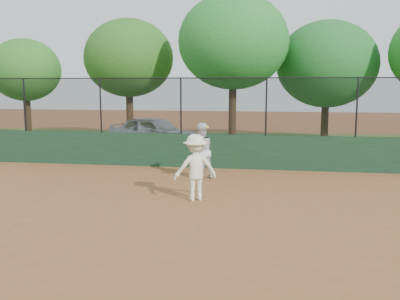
# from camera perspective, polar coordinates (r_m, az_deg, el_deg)

# --- Properties ---
(ground) EXTENTS (80.00, 80.00, 0.00)m
(ground) POSITION_cam_1_polar(r_m,az_deg,el_deg) (10.36, -6.39, -8.25)
(ground) COLOR brown
(ground) RESTS_ON ground
(back_wall) EXTENTS (26.00, 0.20, 1.20)m
(back_wall) POSITION_cam_1_polar(r_m,az_deg,el_deg) (15.96, -0.66, -0.09)
(back_wall) COLOR #1C3E24
(back_wall) RESTS_ON ground
(grass_strip) EXTENTS (36.00, 12.00, 0.01)m
(grass_strip) POSITION_cam_1_polar(r_m,az_deg,el_deg) (21.92, 2.01, 0.65)
(grass_strip) COLOR #33581B
(grass_strip) RESTS_ON ground
(parked_car) EXTENTS (4.75, 3.12, 1.50)m
(parked_car) POSITION_cam_1_polar(r_m,az_deg,el_deg) (20.63, -5.86, 2.22)
(parked_car) COLOR #A8ABB1
(parked_car) RESTS_ON ground
(player_second) EXTENTS (1.08, 1.08, 1.77)m
(player_second) POSITION_cam_1_polar(r_m,az_deg,el_deg) (13.95, 0.09, -0.15)
(player_second) COLOR silver
(player_second) RESTS_ON ground
(player_main) EXTENTS (1.26, 1.01, 1.96)m
(player_main) POSITION_cam_1_polar(r_m,az_deg,el_deg) (11.39, -0.59, -2.24)
(player_main) COLOR white
(player_main) RESTS_ON ground
(fence_assembly) EXTENTS (26.00, 0.06, 2.00)m
(fence_assembly) POSITION_cam_1_polar(r_m,az_deg,el_deg) (15.80, -0.78, 5.78)
(fence_assembly) COLOR black
(fence_assembly) RESTS_ON back_wall
(tree_0) EXTENTS (3.62, 3.29, 5.24)m
(tree_0) POSITION_cam_1_polar(r_m,az_deg,el_deg) (24.44, -21.49, 9.47)
(tree_0) COLOR #422D17
(tree_0) RESTS_ON ground
(tree_1) EXTENTS (4.49, 4.08, 6.20)m
(tree_1) POSITION_cam_1_polar(r_m,az_deg,el_deg) (22.97, -9.13, 11.51)
(tree_1) COLOR #472F18
(tree_1) RESTS_ON ground
(tree_2) EXTENTS (4.98, 4.53, 7.01)m
(tree_2) POSITION_cam_1_polar(r_m,az_deg,el_deg) (20.61, 4.27, 13.65)
(tree_2) COLOR #412B17
(tree_2) RESTS_ON ground
(tree_3) EXTENTS (4.80, 4.36, 5.98)m
(tree_3) POSITION_cam_1_polar(r_m,az_deg,el_deg) (22.49, 15.94, 10.49)
(tree_3) COLOR #372412
(tree_3) RESTS_ON ground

